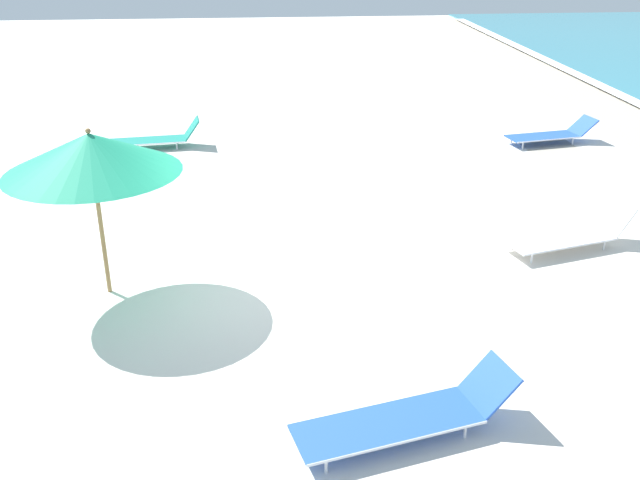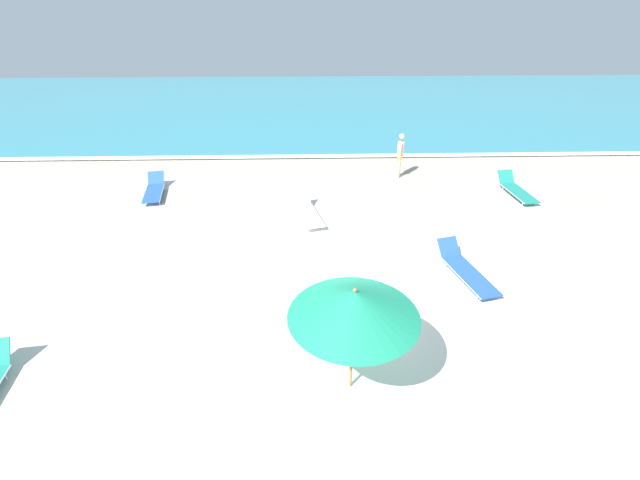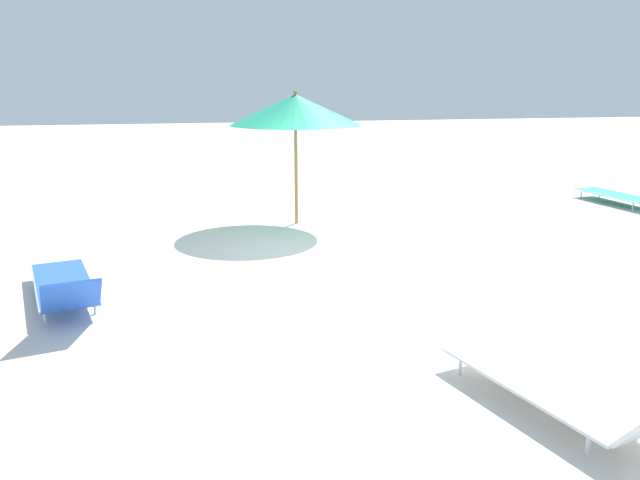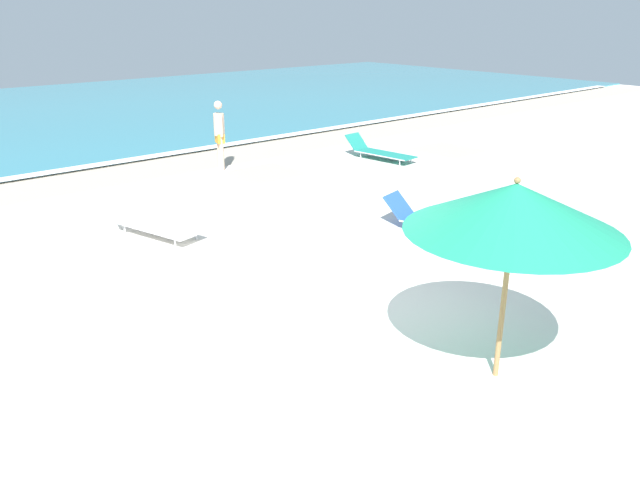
{
  "view_description": "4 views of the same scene",
  "coord_description": "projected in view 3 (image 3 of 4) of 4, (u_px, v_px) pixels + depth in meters",
  "views": [
    {
      "loc": [
        8.91,
        -0.28,
        4.73
      ],
      "look_at": [
        0.49,
        0.5,
        0.91
      ],
      "focal_mm": 40.0,
      "sensor_mm": 36.0,
      "label": 1
    },
    {
      "loc": [
        -0.79,
        -7.97,
        6.57
      ],
      "look_at": [
        -0.53,
        1.44,
        0.98
      ],
      "focal_mm": 24.0,
      "sensor_mm": 36.0,
      "label": 2
    },
    {
      "loc": [
        1.88,
        8.37,
        2.49
      ],
      "look_at": [
        0.34,
        1.39,
        0.66
      ],
      "focal_mm": 35.0,
      "sensor_mm": 36.0,
      "label": 3
    },
    {
      "loc": [
        -5.57,
        -5.74,
        3.92
      ],
      "look_at": [
        -0.04,
        0.72,
        0.77
      ],
      "focal_mm": 35.0,
      "sensor_mm": 36.0,
      "label": 4
    }
  ],
  "objects": [
    {
      "name": "beach_umbrella",
      "position": [
        295.0,
        110.0,
        10.7
      ],
      "size": [
        2.28,
        2.28,
        2.33
      ],
      "color": "#9E7547",
      "rests_on": "ground_plane"
    },
    {
      "name": "ground_plane",
      "position": [
        323.0,
        265.0,
        8.94
      ],
      "size": [
        60.0,
        60.0,
        0.16
      ],
      "color": "silver"
    },
    {
      "name": "sun_lounger_under_umbrella",
      "position": [
        624.0,
        195.0,
        12.74
      ],
      "size": [
        0.86,
        2.22,
        0.63
      ],
      "rotation": [
        0.0,
        0.0,
        0.12
      ],
      "color": "#1E8475",
      "rests_on": "ground_plane"
    },
    {
      "name": "sun_lounger_beside_umbrella",
      "position": [
        564.0,
        389.0,
        4.72
      ],
      "size": [
        1.11,
        2.14,
        0.63
      ],
      "rotation": [
        0.0,
        0.0,
        0.26
      ],
      "color": "white",
      "rests_on": "ground_plane"
    },
    {
      "name": "sun_lounger_mid_beach_solo",
      "position": [
        65.0,
        286.0,
        7.12
      ],
      "size": [
        1.14,
        2.36,
        0.58
      ],
      "rotation": [
        0.0,
        0.0,
        0.25
      ],
      "color": "blue",
      "rests_on": "ground_plane"
    }
  ]
}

